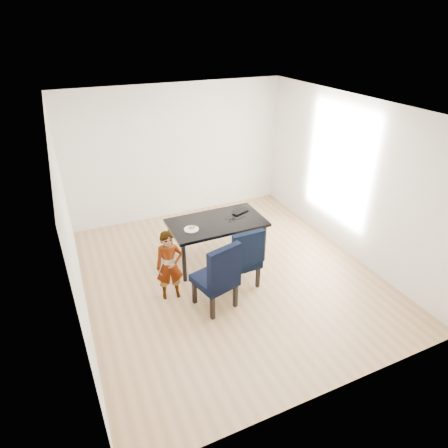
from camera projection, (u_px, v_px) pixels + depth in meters
name	position (u px, v px, depth m)	size (l,w,h in m)	color
floor	(229.00, 274.00, 6.23)	(4.50, 5.00, 0.01)	tan
ceiling	(230.00, 107.00, 4.92)	(4.50, 5.00, 0.01)	white
wall_back	(178.00, 153.00, 7.58)	(4.50, 0.01, 2.70)	white
wall_front	(339.00, 302.00, 3.57)	(4.50, 0.01, 2.70)	white
wall_left	(69.00, 231.00, 4.77)	(0.01, 5.00, 2.70)	silver
wall_right	(349.00, 178.00, 6.38)	(0.01, 5.00, 2.70)	white
dining_table	(217.00, 241.00, 6.44)	(1.60, 0.90, 0.75)	black
chair_left	(214.00, 274.00, 5.30)	(0.53, 0.55, 1.10)	black
chair_right	(241.00, 256.00, 5.78)	(0.50, 0.52, 1.04)	black
child	(170.00, 266.00, 5.47)	(0.41, 0.27, 1.11)	orange
plate	(191.00, 229.00, 6.02)	(0.24, 0.24, 0.01)	white
sandwich	(192.00, 227.00, 6.01)	(0.13, 0.06, 0.05)	olive
laptop	(239.00, 210.00, 6.59)	(0.34, 0.22, 0.03)	black
cable_tangle	(233.00, 220.00, 6.29)	(0.13, 0.13, 0.01)	black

